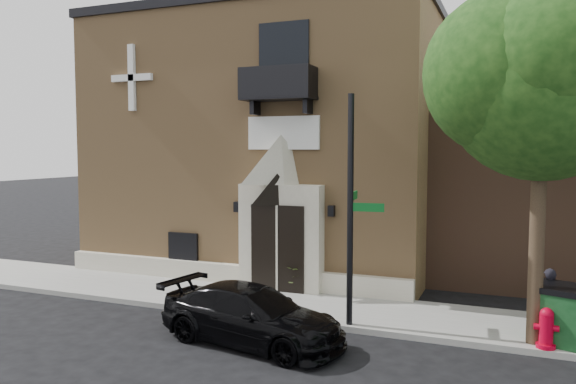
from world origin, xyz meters
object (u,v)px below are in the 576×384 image
fire_hydrant (546,328)px  pedestrian_near (549,300)px  street_sign (351,210)px  black_sedan (252,315)px

fire_hydrant → pedestrian_near: pedestrian_near is taller
pedestrian_near → fire_hydrant: bearing=87.0°
fire_hydrant → pedestrian_near: (0.10, 1.17, 0.32)m
pedestrian_near → street_sign: bearing=16.2°
black_sedan → street_sign: 3.42m
black_sedan → pedestrian_near: bearing=-54.9°
street_sign → fire_hydrant: 4.95m
black_sedan → fire_hydrant: black_sedan is taller
street_sign → fire_hydrant: size_ratio=6.35×
street_sign → fire_hydrant: (4.35, -0.02, -2.38)m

